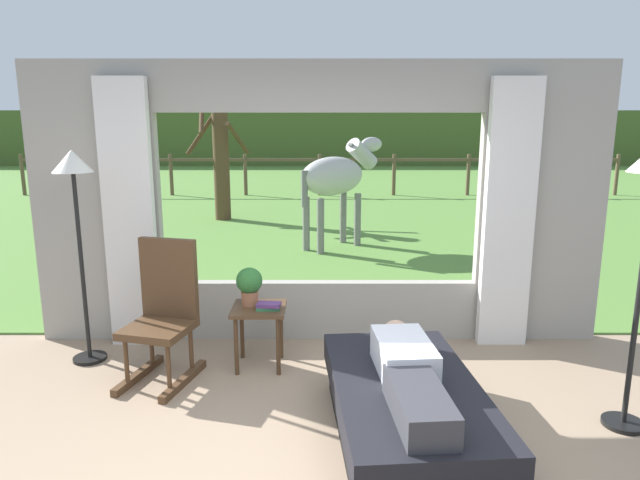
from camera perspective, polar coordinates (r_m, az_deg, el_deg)
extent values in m
cube|color=#9E998E|center=(5.54, -21.47, 3.29)|extent=(1.15, 0.12, 2.55)
cube|color=#9E998E|center=(5.53, 21.52, 3.27)|extent=(1.15, 0.12, 2.55)
cube|color=#9E998E|center=(5.39, 0.01, -7.04)|extent=(2.90, 0.12, 0.55)
cube|color=#9E998E|center=(5.10, 0.01, 15.26)|extent=(2.90, 0.12, 0.45)
cube|color=silver|center=(5.31, -18.58, 2.32)|extent=(0.44, 0.10, 2.40)
cube|color=silver|center=(5.30, 18.62, 2.31)|extent=(0.44, 0.10, 2.40)
cube|color=#568438|center=(16.12, 0.08, 4.88)|extent=(36.00, 21.68, 0.02)
cube|color=#455C29|center=(25.85, 0.09, 10.26)|extent=(36.00, 2.00, 2.40)
cube|color=black|center=(3.86, 8.66, -17.99)|extent=(0.95, 1.62, 0.24)
cube|color=black|center=(3.76, 8.77, -15.22)|extent=(1.03, 1.76, 0.18)
cube|color=silver|center=(3.80, 8.53, -11.51)|extent=(0.39, 0.62, 0.22)
cube|color=#333338|center=(3.28, 10.07, -16.00)|extent=(0.33, 0.70, 0.18)
sphere|color=tan|center=(4.16, 7.75, -9.37)|extent=(0.20, 0.20, 0.20)
cube|color=#4C331E|center=(4.64, -15.93, -8.62)|extent=(0.59, 0.59, 0.06)
cube|color=#4C331E|center=(4.70, -14.88, -3.90)|extent=(0.48, 0.18, 0.68)
cube|color=#4C331E|center=(4.89, -17.72, -12.82)|extent=(0.23, 0.67, 0.06)
cube|color=#4C331E|center=(4.70, -13.47, -13.61)|extent=(0.23, 0.67, 0.06)
cylinder|color=#4C331E|center=(4.66, -18.86, -11.41)|extent=(0.04, 0.04, 0.38)
cylinder|color=#4C331E|center=(4.49, -14.93, -12.12)|extent=(0.04, 0.04, 0.38)
cylinder|color=#4C331E|center=(4.94, -16.55, -9.90)|extent=(0.04, 0.04, 0.38)
cylinder|color=#4C331E|center=(4.77, -12.78, -10.48)|extent=(0.04, 0.04, 0.38)
cube|color=#4C331E|center=(4.74, -6.09, -6.91)|extent=(0.44, 0.44, 0.03)
cylinder|color=#4C331E|center=(4.70, -8.34, -10.56)|extent=(0.04, 0.04, 0.49)
cylinder|color=#4C331E|center=(4.66, -4.13, -10.64)|extent=(0.04, 0.04, 0.49)
cylinder|color=#4C331E|center=(5.01, -7.78, -9.06)|extent=(0.04, 0.04, 0.49)
cylinder|color=#4C331E|center=(4.97, -3.85, -9.13)|extent=(0.04, 0.04, 0.49)
cylinder|color=#9E6042|center=(4.78, -7.00, -5.82)|extent=(0.14, 0.14, 0.12)
sphere|color=#2D6B2D|center=(4.74, -7.04, -4.09)|extent=(0.22, 0.22, 0.22)
cube|color=#337247|center=(4.67, -5.13, -6.79)|extent=(0.19, 0.14, 0.03)
cube|color=#59336B|center=(4.65, -5.09, -6.51)|extent=(0.20, 0.14, 0.03)
cylinder|color=black|center=(5.39, -22.07, -10.95)|extent=(0.28, 0.28, 0.03)
cylinder|color=black|center=(5.14, -22.78, -2.73)|extent=(0.04, 0.04, 1.62)
cone|color=white|center=(5.00, -23.62, 7.31)|extent=(0.32, 0.32, 0.18)
cylinder|color=black|center=(4.55, 28.36, -15.98)|extent=(0.28, 0.28, 0.03)
cylinder|color=black|center=(4.24, 29.50, -5.75)|extent=(0.04, 0.04, 1.72)
ellipsoid|color=#B2B2AD|center=(8.88, 1.39, 6.47)|extent=(1.28, 1.27, 0.60)
cylinder|color=#B2B2AD|center=(9.35, 4.34, 8.65)|extent=(0.61, 0.61, 0.53)
ellipsoid|color=#B2B2AD|center=(9.53, 5.33, 9.59)|extent=(0.48, 0.48, 0.24)
cube|color=slate|center=(9.29, 4.02, 8.80)|extent=(0.36, 0.36, 0.32)
cylinder|color=slate|center=(8.48, -1.47, 5.18)|extent=(0.14, 0.14, 0.55)
cylinder|color=slate|center=(9.39, 2.46, 2.30)|extent=(0.11, 0.11, 0.85)
cylinder|color=slate|center=(9.17, 3.91, 2.06)|extent=(0.11, 0.11, 0.85)
cylinder|color=slate|center=(8.80, -1.30, 1.65)|extent=(0.11, 0.11, 0.85)
cylinder|color=slate|center=(8.58, 0.16, 1.37)|extent=(0.11, 0.11, 0.85)
cylinder|color=#4C3823|center=(11.67, -9.82, 7.89)|extent=(0.32, 0.32, 2.39)
cylinder|color=#47331E|center=(11.49, -8.21, 10.12)|extent=(0.35, 0.92, 0.67)
cylinder|color=#47331E|center=(12.12, -11.17, 11.39)|extent=(0.86, 0.70, 1.25)
cylinder|color=#47331E|center=(11.66, -11.75, 11.95)|extent=(0.22, 0.88, 0.66)
cylinder|color=brown|center=(17.26, -27.69, 5.85)|extent=(0.10, 0.10, 1.10)
cylinder|color=brown|center=(16.43, -21.47, 6.15)|extent=(0.10, 0.10, 1.10)
cylinder|color=brown|center=(15.81, -14.68, 6.39)|extent=(0.10, 0.10, 1.10)
cylinder|color=brown|center=(15.42, -7.42, 6.54)|extent=(0.10, 0.10, 1.10)
cylinder|color=brown|center=(15.29, 0.08, 6.60)|extent=(0.10, 0.10, 1.10)
cylinder|color=brown|center=(15.42, 7.58, 6.54)|extent=(0.10, 0.10, 1.10)
cylinder|color=brown|center=(15.80, 14.83, 6.38)|extent=(0.10, 0.10, 1.10)
cylinder|color=brown|center=(16.42, 21.63, 6.13)|extent=(0.10, 0.10, 1.10)
cylinder|color=brown|center=(17.25, 27.86, 5.83)|extent=(0.10, 0.10, 1.10)
cube|color=brown|center=(15.26, 0.08, 8.09)|extent=(16.00, 0.06, 0.08)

